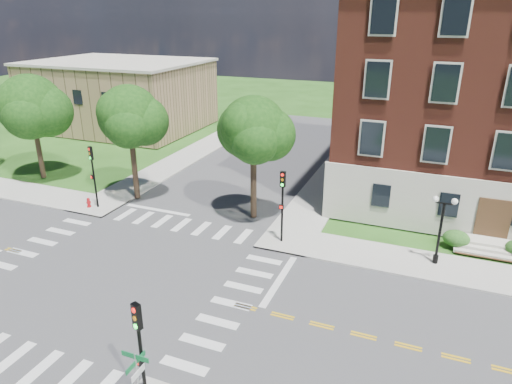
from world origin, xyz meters
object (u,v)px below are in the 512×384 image
at_px(traffic_signal_ne, 282,198).
at_px(street_sign_pole, 137,375).
at_px(traffic_signal_se, 140,346).
at_px(traffic_signal_nw, 93,169).
at_px(twin_lamp_west, 441,226).
at_px(fire_hydrant, 89,203).

distance_m(traffic_signal_ne, street_sign_pole, 15.31).
bearing_deg(traffic_signal_se, street_sign_pole, -74.51).
bearing_deg(traffic_signal_nw, traffic_signal_ne, -0.19).
height_order(traffic_signal_se, twin_lamp_west, traffic_signal_se).
height_order(traffic_signal_se, traffic_signal_ne, same).
xyz_separation_m(twin_lamp_west, street_sign_pole, (-9.57, -16.08, -0.21)).
distance_m(traffic_signal_ne, fire_hydrant, 15.77).
height_order(traffic_signal_nw, fire_hydrant, traffic_signal_nw).
relative_size(traffic_signal_ne, fire_hydrant, 6.40).
bearing_deg(street_sign_pole, traffic_signal_ne, 89.46).
bearing_deg(traffic_signal_ne, traffic_signal_se, -91.07).
relative_size(traffic_signal_se, street_sign_pole, 1.55).
distance_m(traffic_signal_se, street_sign_pole, 1.00).
relative_size(traffic_signal_se, fire_hydrant, 6.40).
bearing_deg(traffic_signal_ne, twin_lamp_west, 4.81).
bearing_deg(street_sign_pole, twin_lamp_west, 59.23).
bearing_deg(traffic_signal_nw, twin_lamp_west, 1.75).
bearing_deg(twin_lamp_west, traffic_signal_ne, -175.19).
bearing_deg(traffic_signal_se, twin_lamp_west, 58.13).
bearing_deg(traffic_signal_ne, fire_hydrant, -179.25).
bearing_deg(twin_lamp_west, fire_hydrant, -177.72).
xyz_separation_m(traffic_signal_nw, fire_hydrant, (-0.62, -0.25, -2.72)).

